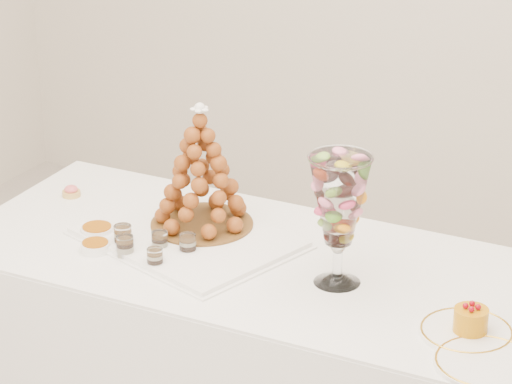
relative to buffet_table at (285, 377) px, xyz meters
The scene contains 15 objects.
buffet_table is the anchor object (origin of this frame).
lace_tray 0.50m from the buffet_table, behind, with size 0.59×0.44×0.02m, color white.
macaron_vase 0.64m from the buffet_table, ahead, with size 0.17×0.17×0.37m.
cake_plate 0.71m from the buffet_table, 11.46° to the right, with size 0.24×0.24×0.01m, color white.
spare_plate 0.81m from the buffet_table, 19.34° to the right, with size 0.26×0.26×0.01m, color white.
pink_tart 0.92m from the buffet_table, behind, with size 0.06×0.06×0.04m.
verrine_a 0.64m from the buffet_table, 163.32° to the right, with size 0.05×0.05×0.07m, color white.
verrine_b 0.55m from the buffet_table, 162.81° to the right, with size 0.05×0.05×0.06m, color white.
verrine_c 0.50m from the buffet_table, 161.59° to the right, with size 0.05×0.05×0.07m, color white.
verrine_d 0.62m from the buffet_table, 155.69° to the right, with size 0.05×0.05×0.07m, color white.
verrine_e 0.55m from the buffet_table, 146.15° to the right, with size 0.05×0.05×0.06m, color white.
ramekin_back 0.71m from the buffet_table, 168.73° to the right, with size 0.10×0.10×0.03m, color white.
ramekin_front 0.68m from the buffet_table, 159.06° to the right, with size 0.09×0.09×0.03m, color white.
croquembouche 0.67m from the buffet_table, 167.49° to the left, with size 0.31×0.31×0.39m.
mousse_cake 0.74m from the buffet_table, 11.23° to the right, with size 0.09×0.09×0.08m.
Camera 1 is at (1.51, -2.46, 2.31)m, focal length 85.00 mm.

